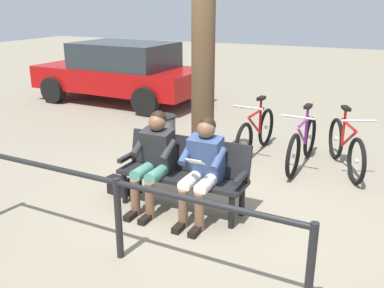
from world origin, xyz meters
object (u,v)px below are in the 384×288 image
Objects in this scene: person_companion at (154,156)px; tree_trunk at (203,67)px; bench at (184,168)px; litter_bin at (164,140)px; bicycle_red at (302,144)px; person_reading at (203,165)px; bicycle_black at (346,147)px; parked_car at (121,71)px; handbag at (119,186)px; bicycle_green at (256,133)px.

person_companion is 0.39× the size of tree_trunk.
bench is at bearing -152.84° from person_companion.
litter_bin is 0.47× the size of bicycle_red.
bench is 1.34× the size of person_reading.
bicycle_black is 0.93× the size of bicycle_red.
litter_bin is 0.18× the size of parked_car.
handbag is at bearing 4.94° from bench.
handbag is (0.94, 0.07, -0.39)m from bench.
bench is 1.02m from handbag.
person_companion is 4.00× the size of handbag.
person_companion is at bearing 114.88° from litter_bin.
litter_bin is at bearing 16.81° from tree_trunk.
bicycle_red is at bearing -107.14° from person_reading.
bicycle_black is at bearing -159.44° from litter_bin.
litter_bin is 1.57m from bicycle_green.
parked_car reaches higher than litter_bin.
bicycle_red is at bearing 76.79° from bicycle_green.
bench is 0.52× the size of tree_trunk.
bicycle_red is (0.62, 0.13, 0.00)m from bicycle_black.
person_reading is 1.85m from litter_bin.
tree_trunk reaches higher than person_reading.
litter_bin is at bearing 134.31° from parked_car.
parked_car is (3.06, -4.62, 0.65)m from handbag.
person_reading is 0.71× the size of bicycle_green.
handbag is 0.38× the size of litter_bin.
person_companion is 0.77× the size of bicycle_black.
bicycle_red is at bearing -116.25° from bench.
parked_car is at bearing -47.81° from bench.
bicycle_red is at bearing -121.10° from person_companion.
tree_trunk is 1.58m from bicycle_green.
parked_car reaches higher than person_reading.
person_companion is (0.64, -0.01, -0.00)m from person_reading.
bench is at bearing -24.92° from bicycle_red.
bench is 2.24m from bicycle_red.
handbag is at bearing 89.89° from litter_bin.
person_companion reaches higher than bicycle_red.
person_reading is 0.64m from person_companion.
bench is 2.05× the size of litter_bin.
bicycle_red is at bearing 155.17° from parked_car.
bicycle_black is at bearing -158.39° from tree_trunk.
bicycle_black is at bearing -126.74° from bench.
person_reading is at bearing 114.08° from tree_trunk.
tree_trunk reaches higher than bicycle_red.
tree_trunk is (0.35, -1.34, 1.03)m from bench.
person_reading is 2.29m from bicycle_red.
bench is 0.38× the size of parked_car.
bicycle_green is at bearing -101.64° from person_companion.
bench is 2.25m from bicycle_green.
person_reading reaches higher than handbag.
bicycle_black reaches higher than handbag.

